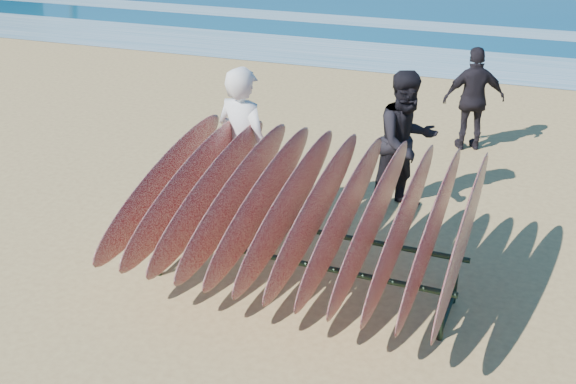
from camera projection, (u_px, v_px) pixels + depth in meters
name	position (u px, v px, depth m)	size (l,w,h in m)	color
ground	(260.00, 314.00, 6.95)	(120.00, 120.00, 0.00)	tan
foam_near	(430.00, 61.00, 15.49)	(160.00, 160.00, 0.00)	white
foam_far	(452.00, 28.00, 18.49)	(160.00, 160.00, 0.00)	white
surfboard_rack	(302.00, 208.00, 6.99)	(3.29, 2.84, 1.49)	black
person_white	(244.00, 149.00, 8.24)	(0.71, 0.46, 1.94)	white
person_dark_a	(406.00, 142.00, 8.69)	(0.85, 0.67, 1.76)	black
person_dark_b	(474.00, 99.00, 10.58)	(0.90, 0.38, 1.54)	black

